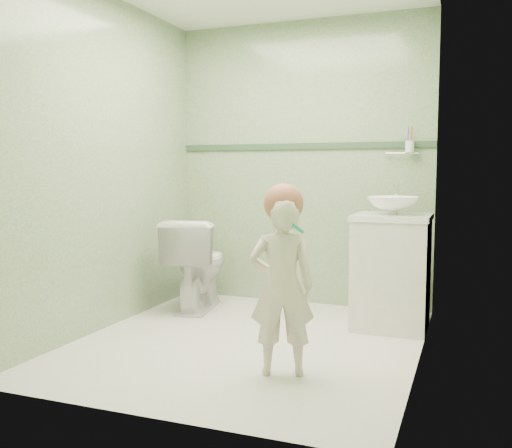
% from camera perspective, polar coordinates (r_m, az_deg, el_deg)
% --- Properties ---
extents(ground, '(2.50, 2.50, 0.00)m').
position_cam_1_polar(ground, '(3.87, -0.80, -11.76)').
color(ground, silver).
rests_on(ground, ground).
extents(room_shell, '(2.50, 2.54, 2.40)m').
position_cam_1_polar(room_shell, '(3.70, -0.83, 6.28)').
color(room_shell, gray).
rests_on(room_shell, ground).
extents(trim_stripe, '(2.20, 0.02, 0.05)m').
position_cam_1_polar(trim_stripe, '(4.88, 4.58, 7.79)').
color(trim_stripe, '#304D33').
rests_on(trim_stripe, room_shell).
extents(vanity, '(0.52, 0.50, 0.80)m').
position_cam_1_polar(vanity, '(4.24, 13.42, -4.85)').
color(vanity, silver).
rests_on(vanity, ground).
extents(counter, '(0.54, 0.52, 0.04)m').
position_cam_1_polar(counter, '(4.19, 13.54, 0.68)').
color(counter, white).
rests_on(counter, vanity).
extents(basin, '(0.37, 0.37, 0.13)m').
position_cam_1_polar(basin, '(4.18, 13.56, 1.83)').
color(basin, white).
rests_on(basin, counter).
extents(faucet, '(0.03, 0.13, 0.18)m').
position_cam_1_polar(faucet, '(4.36, 13.90, 3.01)').
color(faucet, silver).
rests_on(faucet, counter).
extents(cup_holder, '(0.26, 0.07, 0.21)m').
position_cam_1_polar(cup_holder, '(4.65, 15.09, 7.48)').
color(cup_holder, silver).
rests_on(cup_holder, room_shell).
extents(toilet, '(0.54, 0.80, 0.75)m').
position_cam_1_polar(toilet, '(4.73, -5.95, -3.97)').
color(toilet, white).
rests_on(toilet, ground).
extents(toddler, '(0.42, 0.35, 1.00)m').
position_cam_1_polar(toddler, '(3.17, 2.60, -6.32)').
color(toddler, beige).
rests_on(toddler, ground).
extents(hair_cap, '(0.22, 0.22, 0.22)m').
position_cam_1_polar(hair_cap, '(3.14, 2.78, 2.07)').
color(hair_cap, '#A85C44').
rests_on(hair_cap, toddler).
extents(teal_toothbrush, '(0.10, 0.14, 0.08)m').
position_cam_1_polar(teal_toothbrush, '(3.00, 4.13, -0.39)').
color(teal_toothbrush, '#03825B').
rests_on(teal_toothbrush, toddler).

